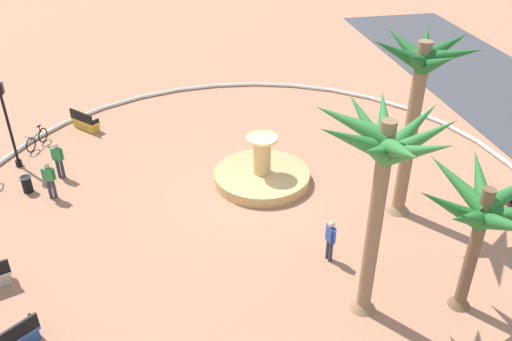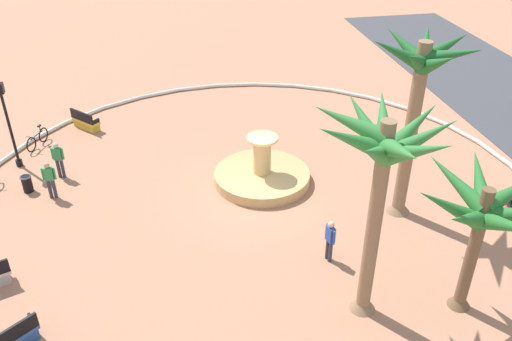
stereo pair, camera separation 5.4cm
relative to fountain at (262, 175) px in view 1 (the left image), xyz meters
name	(u,v)px [view 1 (the left image)]	position (x,y,z in m)	size (l,w,h in m)	color
ground_plane	(253,196)	(1.00, -0.56, -0.31)	(80.00, 80.00, 0.00)	tan
plaza_curb	(253,194)	(1.00, -0.56, -0.21)	(23.40, 23.40, 0.20)	silver
fountain	(262,175)	(0.00, 0.00, 0.00)	(4.04, 4.04, 2.13)	tan
palm_tree_near_fountain	(484,211)	(8.14, 4.59, 3.24)	(4.31, 4.32, 4.58)	brown
palm_tree_by_curb	(383,160)	(7.70, 1.59, 4.98)	(3.96, 3.84, 6.69)	#8E6B4C
palm_tree_mid_plaza	(419,87)	(3.11, 4.81, 4.88)	(3.60, 3.71, 7.04)	#8E6B4C
bench_southwest	(85,123)	(-6.47, -7.68, 0.04)	(1.51, 1.46, 1.00)	gold
lamppost	(7,118)	(-3.29, -10.34, 2.07)	(0.32, 0.32, 4.07)	black
trash_bin	(27,184)	(-1.07, -9.60, 0.08)	(0.46, 0.46, 0.73)	black
bicycle_by_lamppost	(37,139)	(-5.01, -9.77, 0.08)	(1.59, 0.77, 0.94)	black
person_cyclist_helmet	(58,158)	(-1.97, -8.37, 0.62)	(0.27, 0.52, 1.66)	#33333D
person_cyclist_photo	(50,179)	(-0.40, -8.52, 0.61)	(0.22, 0.53, 1.64)	#33333D
person_pedestrian_stroll	(330,239)	(5.34, 1.25, 0.60)	(0.52, 0.27, 1.62)	#33333D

